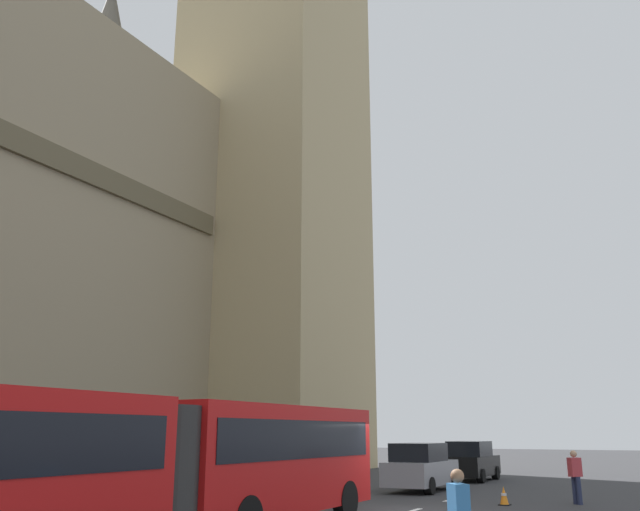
# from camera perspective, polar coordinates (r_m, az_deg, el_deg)

# --- Properties ---
(articulated_bus) EXTENTS (16.47, 2.54, 2.90)m
(articulated_bus) POSITION_cam_1_polar(r_m,az_deg,el_deg) (13.84, -15.28, -16.69)
(articulated_bus) COLOR red
(articulated_bus) RESTS_ON ground_plane
(sedan_lead) EXTENTS (4.40, 1.86, 1.85)m
(sedan_lead) POSITION_cam_1_polar(r_m,az_deg,el_deg) (28.11, 8.72, -17.64)
(sedan_lead) COLOR gray
(sedan_lead) RESTS_ON ground_plane
(sedan_trailing) EXTENTS (4.40, 1.86, 1.85)m
(sedan_trailing) POSITION_cam_1_polar(r_m,az_deg,el_deg) (34.54, 12.95, -16.93)
(sedan_trailing) COLOR black
(sedan_trailing) RESTS_ON ground_plane
(traffic_cone_west) EXTENTS (0.36, 0.36, 0.58)m
(traffic_cone_west) POSITION_cam_1_polar(r_m,az_deg,el_deg) (20.30, 12.53, -20.32)
(traffic_cone_west) COLOR black
(traffic_cone_west) RESTS_ON ground_plane
(traffic_cone_middle) EXTENTS (0.36, 0.36, 0.58)m
(traffic_cone_middle) POSITION_cam_1_polar(r_m,az_deg,el_deg) (23.41, 15.62, -19.39)
(traffic_cone_middle) COLOR black
(traffic_cone_middle) RESTS_ON ground_plane
(pedestrian_by_kerb) EXTENTS (0.46, 0.45, 1.69)m
(pedestrian_by_kerb) POSITION_cam_1_polar(r_m,az_deg,el_deg) (24.33, 21.22, -17.27)
(pedestrian_by_kerb) COLOR #262D4C
(pedestrian_by_kerb) RESTS_ON ground_plane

